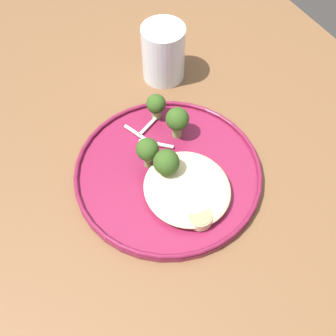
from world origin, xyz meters
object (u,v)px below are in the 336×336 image
broccoli_floret_beside_noodles (177,120)px  dinner_plate (168,172)px  seared_scallop_right_edge (200,218)px  broccoli_floret_small_sprig (148,150)px  broccoli_floret_center_pile (166,163)px  seared_scallop_on_noodles (167,207)px  seared_scallop_large_seared (159,195)px  water_glass (163,56)px  broccoli_floret_near_rim (156,105)px  seared_scallop_left_edge (198,195)px  seared_scallop_tiny_bay (189,175)px

broccoli_floret_beside_noodles → dinner_plate: bearing=139.5°
seared_scallop_right_edge → broccoli_floret_small_sprig: broccoli_floret_small_sprig is taller
seared_scallop_right_edge → broccoli_floret_center_pile: bearing=3.3°
seared_scallop_on_noodles → broccoli_floret_small_sprig: broccoli_floret_small_sprig is taller
seared_scallop_large_seared → broccoli_floret_small_sprig: size_ratio=0.53×
broccoli_floret_center_pile → water_glass: (0.21, -0.11, -0.01)m
dinner_plate → water_glass: water_glass is taller
seared_scallop_on_noodles → broccoli_floret_small_sprig: size_ratio=0.48×
dinner_plate → broccoli_floret_near_rim: (0.11, -0.04, 0.03)m
broccoli_floret_near_rim → water_glass: size_ratio=0.46×
broccoli_floret_near_rim → broccoli_floret_beside_noodles: broccoli_floret_beside_noodles is taller
seared_scallop_on_noodles → broccoli_floret_center_pile: bearing=-28.7°
broccoli_floret_small_sprig → broccoli_floret_center_pile: broccoli_floret_center_pile is taller
dinner_plate → seared_scallop_right_edge: bearing=178.3°
broccoli_floret_near_rim → seared_scallop_on_noodles: bearing=156.4°
seared_scallop_large_seared → broccoli_floret_small_sprig: 0.07m
seared_scallop_right_edge → broccoli_floret_small_sprig: bearing=8.0°
dinner_plate → broccoli_floret_small_sprig: broccoli_floret_small_sprig is taller
seared_scallop_left_edge → broccoli_floret_near_rim: size_ratio=0.52×
seared_scallop_on_noodles → water_glass: size_ratio=0.27×
seared_scallop_large_seared → seared_scallop_right_edge: 0.07m
seared_scallop_large_seared → water_glass: size_ratio=0.30×
water_glass → seared_scallop_left_edge: bearing=161.6°
seared_scallop_large_seared → broccoli_floret_center_pile: size_ratio=0.50×
broccoli_floret_small_sprig → broccoli_floret_center_pile: 0.04m
seared_scallop_tiny_bay → seared_scallop_right_edge: seared_scallop_right_edge is taller
seared_scallop_left_edge → broccoli_floret_small_sprig: (0.09, 0.03, 0.03)m
seared_scallop_large_seared → broccoli_floret_near_rim: 0.16m
seared_scallop_left_edge → seared_scallop_large_seared: 0.06m
broccoli_floret_near_rim → water_glass: (0.09, -0.06, 0.01)m
dinner_plate → seared_scallop_on_noodles: 0.07m
seared_scallop_on_noodles → seared_scallop_tiny_bay: bearing=-60.6°
seared_scallop_on_noodles → broccoli_floret_beside_noodles: broccoli_floret_beside_noodles is taller
dinner_plate → seared_scallop_right_edge: 0.10m
seared_scallop_on_noodles → broccoli_floret_small_sprig: 0.09m
seared_scallop_large_seared → broccoli_floret_beside_noodles: broccoli_floret_beside_noodles is taller
broccoli_floret_near_rim → seared_scallop_right_edge: bearing=168.8°
broccoli_floret_near_rim → broccoli_floret_small_sprig: bearing=144.5°
seared_scallop_right_edge → water_glass: 0.32m
broccoli_floret_beside_noodles → broccoli_floret_center_pile: broccoli_floret_center_pile is taller
dinner_plate → seared_scallop_on_noodles: seared_scallop_on_noodles is taller
broccoli_floret_small_sprig → seared_scallop_left_edge: bearing=-159.1°
seared_scallop_large_seared → broccoli_floret_small_sprig: (0.06, -0.01, 0.03)m
seared_scallop_tiny_bay → seared_scallop_large_seared: size_ratio=0.78×
seared_scallop_left_edge → broccoli_floret_small_sprig: 0.10m
seared_scallop_large_seared → broccoli_floret_near_rim: (0.14, -0.07, 0.02)m
seared_scallop_tiny_bay → seared_scallop_right_edge: bearing=161.6°
seared_scallop_large_seared → water_glass: water_glass is taller
seared_scallop_left_edge → seared_scallop_right_edge: (-0.03, 0.02, 0.00)m
seared_scallop_left_edge → seared_scallop_right_edge: seared_scallop_right_edge is taller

